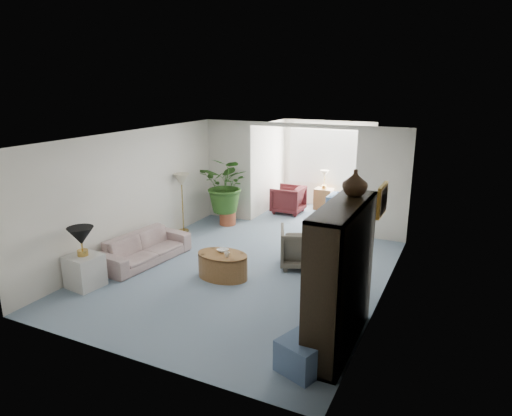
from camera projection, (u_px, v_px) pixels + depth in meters
The scene contains 26 objects.
floor at pixel (242, 273), 8.38m from camera, with size 6.00×6.00×0.00m, color gray.
sunroom_floor at pixel (313, 216), 11.94m from camera, with size 2.60×2.60×0.00m, color gray.
back_pier_left at pixel (229, 170), 11.44m from camera, with size 1.20×0.12×2.50m, color silver.
back_pier_right at pixel (382, 185), 9.85m from camera, with size 1.20×0.12×2.50m, color silver.
back_header at pixel (302, 125), 10.32m from camera, with size 2.60×0.12×0.10m, color silver.
window_pane at pixel (328, 157), 12.49m from camera, with size 2.20×0.02×1.50m, color white.
window_blinds at pixel (327, 157), 12.47m from camera, with size 2.20×0.02×1.50m, color white.
framed_picture at pixel (383, 200), 6.81m from camera, with size 0.04×0.50×0.40m, color #B7AD92.
sofa at pixel (145, 248), 8.85m from camera, with size 1.91×0.75×0.56m, color #BCAE9F.
end_table at pixel (85, 271), 7.76m from camera, with size 0.52×0.52×0.57m, color beige.
table_lamp at pixel (81, 236), 7.59m from camera, with size 0.44×0.44×0.30m, color black.
floor_lamp at pixel (181, 180), 10.35m from camera, with size 0.36×0.36×0.28m, color beige.
coffee_table at pixel (223, 266), 8.15m from camera, with size 0.95×0.95×0.45m, color brown.
coffee_bowl at pixel (223, 250), 8.19m from camera, with size 0.20×0.20×0.05m, color silver.
coffee_cup at pixel (227, 255), 7.93m from camera, with size 0.10×0.10×0.09m, color beige.
wingback_chair at pixel (302, 247), 8.63m from camera, with size 0.81×0.84×0.76m, color #5C5749.
side_table_dark at pixel (342, 251), 8.62m from camera, with size 0.52×0.42×0.63m, color black.
entertainment_cabinet at pixel (340, 277), 5.88m from camera, with size 0.47×1.76×1.95m, color black.
cabinet_urn at pixel (355, 183), 6.00m from camera, with size 0.34×0.34×0.35m, color black.
ottoman at pixel (302, 355), 5.52m from camera, with size 0.51×0.51×0.41m, color slate.
plant_pot at pixel (228, 218), 11.18m from camera, with size 0.40×0.40×0.32m, color #A44D2F.
house_plant at pixel (227, 185), 10.95m from camera, with size 1.23×1.07×1.37m, color #2E5A1F.
sunroom_chair_blue at pixel (343, 207), 11.51m from camera, with size 0.71×0.73×0.67m, color slate.
sunroom_chair_maroon at pixel (288, 200), 12.12m from camera, with size 0.78×0.80×0.73m, color #541C20.
sunroom_table at pixel (323, 199), 12.48m from camera, with size 0.48×0.37×0.58m, color brown.
shelf_clutter at pixel (335, 271), 5.78m from camera, with size 0.30×1.07×1.06m.
Camera 1 is at (3.59, -6.86, 3.43)m, focal length 31.78 mm.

